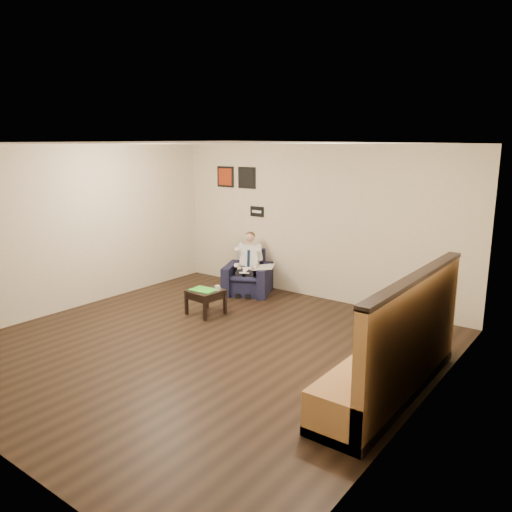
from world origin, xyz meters
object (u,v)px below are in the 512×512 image
Objects in this scene: armchair at (248,273)px; green_folder at (204,290)px; side_table at (206,302)px; coffee_mug at (217,288)px; cafe_table at (400,326)px; banquette at (391,334)px; smartphone at (214,288)px; seated_man at (246,266)px.

armchair reaches higher than green_folder.
coffee_mug is (0.18, 0.10, 0.25)m from side_table.
green_folder is at bearing -171.79° from cafe_table.
side_table is 3.62m from banquette.
coffee_mug is 0.12× the size of cafe_table.
smartphone is at bearing 165.58° from banquette.
banquette is at bearing -14.14° from coffee_mug.
green_folder is at bearing -109.21° from seated_man.
green_folder is (0.16, -1.41, 0.02)m from armchair.
side_table is (0.19, -1.39, -0.20)m from armchair.
armchair is 1.13× the size of cafe_table.
banquette is at bearing -54.27° from armchair.
cafe_table is (-0.33, 1.19, -0.34)m from banquette.
seated_man is 12.53× the size of coffee_mug.
side_table is 5.79× the size of coffee_mug.
armchair is 1.99× the size of green_folder.
side_table is 3.93× the size of smartphone.
cafe_table is (3.32, -0.85, -0.18)m from seated_man.
cafe_table reaches higher than coffee_mug.
side_table is 0.69× the size of cafe_table.
coffee_mug reaches higher than green_folder.
seated_man is 3.43m from cafe_table.
seated_man is at bearing 95.03° from green_folder.
smartphone is at bearing 60.92° from green_folder.
armchair is at bearing 164.29° from cafe_table.
coffee_mug is at bearing 28.57° from green_folder.
cafe_table is (3.18, 0.45, 0.16)m from side_table.
smartphone is 3.57m from banquette.
coffee_mug is (0.32, -1.20, -0.09)m from seated_man.
armchair is 1.42m from green_folder.
coffee_mug reaches higher than side_table.
armchair reaches higher than side_table.
banquette is (3.51, -0.74, 0.50)m from side_table.
side_table is 1.22× the size of green_folder.
green_folder is 0.18m from smartphone.
seated_man is at bearing 105.03° from coffee_mug.
cafe_table is at bearing 8.21° from green_folder.
coffee_mug is (0.21, 0.11, 0.04)m from green_folder.
green_folder is (-0.03, -0.02, 0.22)m from side_table.
coffee_mug is 3.44m from banquette.
seated_man is 1.35m from side_table.
armchair is 9.45× the size of coffee_mug.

